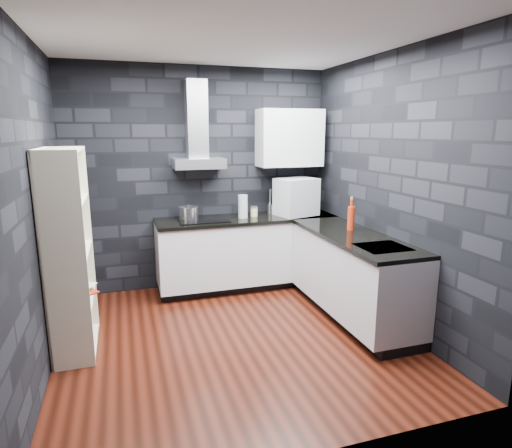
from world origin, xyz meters
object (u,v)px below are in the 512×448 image
fruit_bowl (68,251)px  red_bottle (351,218)px  storage_jar (254,212)px  glass_vase (243,206)px  utensil_crock (271,209)px  bookshelf (69,252)px  appliance_garage (296,197)px  pot (189,213)px

fruit_bowl → red_bottle: bearing=2.3°
red_bottle → fruit_bowl: red_bottle is taller
storage_jar → glass_vase: bearing=-161.8°
glass_vase → storage_jar: (0.16, 0.05, -0.09)m
utensil_crock → red_bottle: (0.51, -1.11, 0.07)m
storage_jar → bookshelf: bookshelf is taller
appliance_garage → glass_vase: bearing=162.9°
red_bottle → bookshelf: 2.79m
appliance_garage → bookshelf: 2.74m
pot → bookshelf: bearing=-138.4°
fruit_bowl → storage_jar: bearing=29.4°
pot → glass_vase: (0.65, -0.08, 0.06)m
red_bottle → appliance_garage: bearing=103.5°
storage_jar → appliance_garage: bearing=-8.0°
glass_vase → red_bottle: 1.34m
appliance_garage → red_bottle: size_ratio=1.87×
glass_vase → bookshelf: (-1.86, -1.00, -0.14)m
glass_vase → red_bottle: bearing=-46.7°
pot → storage_jar: size_ratio=2.09×
storage_jar → appliance_garage: appliance_garage is taller
red_bottle → fruit_bowl: bearing=-177.7°
glass_vase → storage_jar: glass_vase is taller
appliance_garage → bookshelf: size_ratio=0.26×
appliance_garage → fruit_bowl: (-2.55, -1.06, -0.19)m
bookshelf → pot: bearing=24.1°
glass_vase → pot: bearing=173.0°
pot → glass_vase: size_ratio=0.80×
storage_jar → bookshelf: 2.28m
appliance_garage → pot: bearing=160.4°
glass_vase → appliance_garage: (0.69, -0.02, 0.08)m
red_bottle → fruit_bowl: (-2.78, -0.11, -0.09)m
red_bottle → bookshelf: bookshelf is taller
pot → glass_vase: 0.66m
glass_vase → storage_jar: bearing=18.2°
storage_jar → red_bottle: size_ratio=0.42×
appliance_garage → red_bottle: 0.99m
pot → appliance_garage: 1.35m
fruit_bowl → glass_vase: bearing=30.3°
glass_vase → storage_jar: 0.19m
storage_jar → utensil_crock: size_ratio=0.89×
utensil_crock → appliance_garage: appliance_garage is taller
bookshelf → appliance_garage: bearing=3.4°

